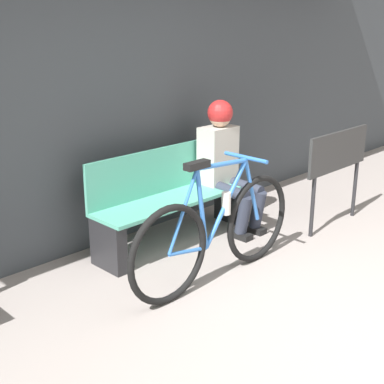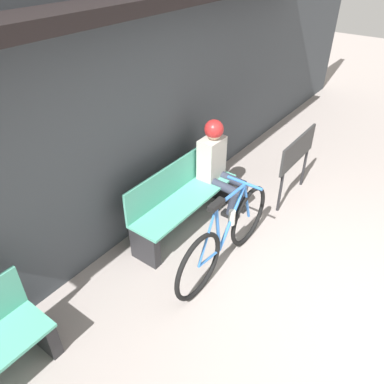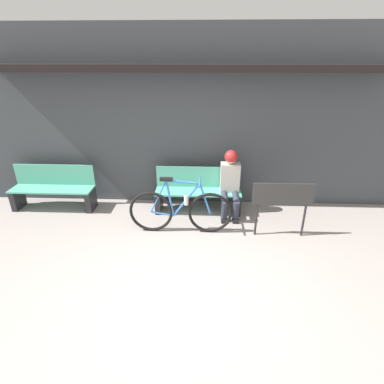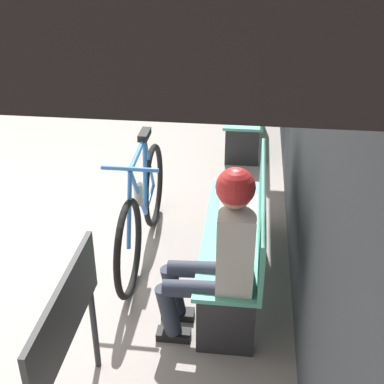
{
  "view_description": "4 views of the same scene",
  "coord_description": "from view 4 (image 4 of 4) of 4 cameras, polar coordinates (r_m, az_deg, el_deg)",
  "views": [
    {
      "loc": [
        -2.79,
        -0.95,
        1.88
      ],
      "look_at": [
        -0.03,
        1.8,
        0.61
      ],
      "focal_mm": 50.0,
      "sensor_mm": 36.0,
      "label": 1
    },
    {
      "loc": [
        -2.61,
        0.04,
        2.98
      ],
      "look_at": [
        -0.11,
        1.9,
        0.81
      ],
      "focal_mm": 35.0,
      "sensor_mm": 36.0,
      "label": 2
    },
    {
      "loc": [
        0.3,
        -2.79,
        2.67
      ],
      "look_at": [
        0.1,
        1.77,
        0.6
      ],
      "focal_mm": 28.0,
      "sensor_mm": 36.0,
      "label": 3
    },
    {
      "loc": [
        3.43,
        2.3,
        2.49
      ],
      "look_at": [
        0.09,
        1.9,
        0.67
      ],
      "focal_mm": 50.0,
      "sensor_mm": 36.0,
      "label": 4
    }
  ],
  "objects": [
    {
      "name": "park_bench_near",
      "position": [
        3.87,
        5.19,
        -4.74
      ],
      "size": [
        1.56,
        0.42,
        0.82
      ],
      "color": "#51A88E",
      "rests_on": "ground_plane"
    },
    {
      "name": "person_seated",
      "position": [
        3.23,
        3.18,
        -5.68
      ],
      "size": [
        0.34,
        0.6,
        1.19
      ],
      "color": "#2D3342",
      "rests_on": "ground_plane"
    },
    {
      "name": "bicycle",
      "position": [
        4.17,
        -5.34,
        -1.96
      ],
      "size": [
        1.68,
        0.4,
        0.96
      ],
      "color": "black",
      "rests_on": "ground_plane"
    },
    {
      "name": "storefront_wall",
      "position": [
        3.55,
        13.41,
        14.27
      ],
      "size": [
        12.0,
        0.56,
        3.2
      ],
      "color": "#3D4247",
      "rests_on": "ground_plane"
    },
    {
      "name": "park_bench_far",
      "position": [
        6.34,
        6.15,
        8.82
      ],
      "size": [
        1.52,
        0.42,
        0.82
      ],
      "color": "#51A88E",
      "rests_on": "ground_plane"
    },
    {
      "name": "signboard",
      "position": [
        2.77,
        -13.27,
        -13.45
      ],
      "size": [
        0.94,
        0.04,
        0.91
      ],
      "color": "#232326",
      "rests_on": "ground_plane"
    }
  ]
}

